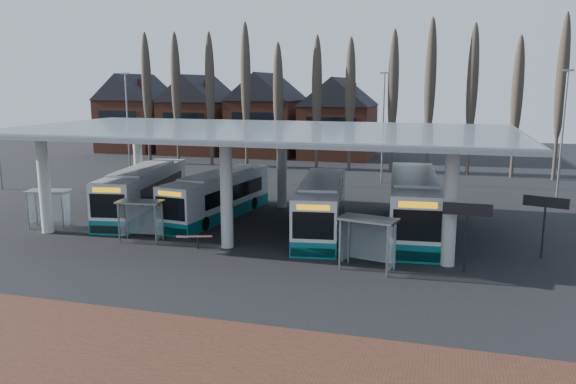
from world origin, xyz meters
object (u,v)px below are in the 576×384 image
(bus_2, at_px, (321,207))
(shelter_1, at_px, (141,211))
(bus_3, at_px, (413,205))
(bus_0, at_px, (144,192))
(bus_1, at_px, (218,196))
(shelter_2, at_px, (369,232))
(shelter_0, at_px, (49,200))

(bus_2, relative_size, shelter_1, 4.36)
(bus_2, relative_size, bus_3, 0.90)
(bus_0, bearing_deg, bus_1, -4.53)
(bus_0, relative_size, shelter_2, 3.93)
(bus_1, distance_m, bus_2, 7.89)
(bus_0, bearing_deg, bus_3, -8.82)
(bus_1, bearing_deg, shelter_2, -28.47)
(shelter_1, bearing_deg, bus_3, 16.83)
(bus_1, bearing_deg, bus_0, -167.75)
(bus_0, height_order, bus_3, bus_3)
(bus_3, relative_size, shelter_1, 4.82)
(shelter_0, distance_m, shelter_1, 7.50)
(bus_0, distance_m, shelter_0, 6.42)
(bus_0, xyz_separation_m, bus_2, (13.18, -1.29, -0.02))
(shelter_1, bearing_deg, shelter_0, 163.51)
(bus_1, bearing_deg, bus_2, -4.90)
(bus_3, xyz_separation_m, shelter_0, (-22.59, -5.21, 0.07))
(bus_0, bearing_deg, shelter_1, -70.38)
(bus_0, bearing_deg, shelter_0, -135.96)
(shelter_0, distance_m, shelter_2, 21.09)
(bus_1, height_order, bus_3, bus_3)
(bus_0, relative_size, bus_1, 1.07)
(bus_0, relative_size, shelter_0, 4.27)
(bus_3, bearing_deg, bus_2, -171.02)
(shelter_0, relative_size, shelter_1, 1.04)
(shelter_1, bearing_deg, shelter_2, -13.03)
(bus_0, distance_m, bus_1, 5.50)
(bus_0, height_order, shelter_2, bus_0)
(bus_2, distance_m, shelter_1, 10.95)
(bus_0, height_order, bus_2, bus_0)
(bus_2, bearing_deg, shelter_0, -175.36)
(bus_3, height_order, shelter_0, bus_3)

